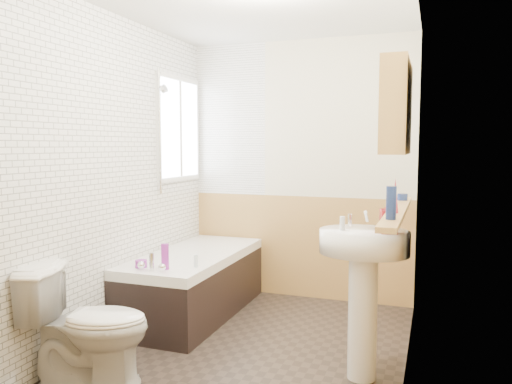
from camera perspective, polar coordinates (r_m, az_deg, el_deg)
floor at (r=3.84m, az=-0.79°, el=-17.53°), size 2.80×2.80×0.00m
wall_back at (r=4.89m, az=5.00°, el=2.46°), size 2.20×0.02×2.50m
wall_front at (r=2.29m, az=-13.32°, el=-0.94°), size 2.20×0.02×2.50m
wall_left at (r=4.08m, az=-15.60°, el=1.71°), size 0.02×2.80×2.50m
wall_right at (r=3.33m, az=17.38°, el=0.88°), size 0.02×2.80×2.50m
wainscot_right at (r=3.47m, az=16.65°, el=-11.56°), size 0.01×2.80×1.00m
wainscot_front at (r=2.50m, az=-12.65°, el=-18.22°), size 2.20×0.01×1.00m
wainscot_back at (r=4.97m, az=4.87°, el=-6.22°), size 2.20×0.01×1.00m
tile_cladding_left at (r=4.06m, az=-15.35°, el=1.70°), size 0.01×2.80×2.50m
tile_return_back at (r=5.10m, az=-3.00°, el=8.21°), size 0.75×0.01×1.50m
window at (r=4.85m, az=-8.71°, el=7.12°), size 0.03×0.79×0.99m
bathtub at (r=4.52m, az=-7.05°, el=-10.16°), size 0.70×1.60×0.69m
shower_riser at (r=4.50m, az=-10.84°, el=8.08°), size 0.10×0.07×1.10m
toilet at (r=3.38m, az=-18.63°, el=-14.28°), size 0.86×0.63×0.75m
sink at (r=3.27m, az=12.18°, el=-9.07°), size 0.56×0.46×1.08m
pine_shelf at (r=3.11m, az=15.83°, el=-2.14°), size 0.10×1.46×0.03m
medicine_cabinet at (r=3.19m, az=15.72°, el=9.25°), size 0.16×0.62×0.56m
foam_can at (r=2.65m, az=15.19°, el=-1.21°), size 0.07×0.07×0.17m
green_bottle at (r=2.91m, az=15.61°, el=-0.39°), size 0.05×0.05×0.20m
black_jar at (r=3.60m, az=16.39°, el=-0.55°), size 0.08×0.08×0.05m
soap_bottle at (r=3.13m, az=14.90°, el=-3.68°), size 0.15×0.23×0.10m
clear_bottle at (r=3.17m, az=9.84°, el=-3.56°), size 0.04×0.04×0.09m
blue_gel at (r=3.87m, az=-10.34°, el=-7.28°), size 0.06×0.05×0.20m
cream_jar at (r=3.99m, az=-13.00°, el=-7.99°), size 0.10×0.10×0.06m
orange_bottle at (r=3.92m, az=-6.88°, el=-7.84°), size 0.04×0.04×0.10m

